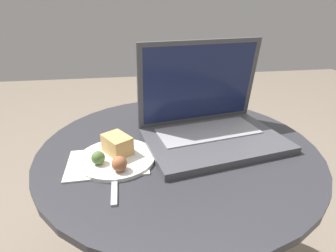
{
  "coord_description": "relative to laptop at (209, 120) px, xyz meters",
  "views": [
    {
      "loc": [
        -0.12,
        -0.6,
        0.91
      ],
      "look_at": [
        -0.03,
        -0.03,
        0.64
      ],
      "focal_mm": 28.0,
      "sensor_mm": 36.0,
      "label": 1
    }
  ],
  "objects": [
    {
      "name": "table",
      "position": [
        -0.09,
        -0.03,
        -0.2
      ],
      "size": [
        0.72,
        0.72,
        0.57
      ],
      "color": "#515156",
      "rests_on": "ground_plane"
    },
    {
      "name": "laptop",
      "position": [
        0.0,
        0.0,
        0.0
      ],
      "size": [
        0.39,
        0.3,
        0.26
      ],
      "color": "#47474C",
      "rests_on": "table"
    },
    {
      "name": "napkin",
      "position": [
        -0.27,
        -0.09,
        -0.05
      ],
      "size": [
        0.19,
        0.13,
        0.0
      ],
      "color": "silver",
      "rests_on": "table"
    },
    {
      "name": "fork",
      "position": [
        -0.25,
        -0.13,
        -0.05
      ],
      "size": [
        0.02,
        0.2,
        0.0
      ],
      "color": "#B2B2B7",
      "rests_on": "table"
    },
    {
      "name": "snack_plate",
      "position": [
        -0.25,
        -0.08,
        -0.04
      ],
      "size": [
        0.18,
        0.18,
        0.05
      ],
      "color": "silver",
      "rests_on": "table"
    },
    {
      "name": "beer_glass",
      "position": [
        -0.08,
        0.2,
        0.05
      ],
      "size": [
        0.07,
        0.07,
        0.21
      ],
      "color": "gold",
      "rests_on": "table"
    }
  ]
}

